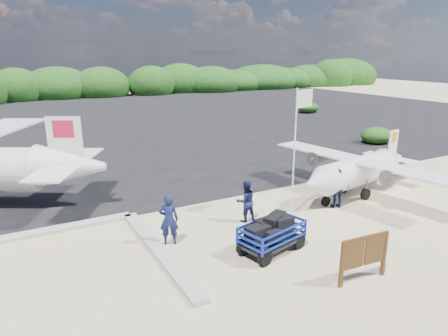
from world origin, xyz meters
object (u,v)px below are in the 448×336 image
(aircraft_large, at_px, (237,115))
(signboard, at_px, (361,281))
(crew_a, at_px, (169,220))
(flagpole, at_px, (291,215))
(crew_b, at_px, (246,201))
(baggage_cart, at_px, (271,251))
(crew_c, at_px, (338,189))

(aircraft_large, bearing_deg, signboard, 95.31)
(crew_a, xyz_separation_m, aircraft_large, (17.89, 25.46, -0.94))
(flagpole, bearing_deg, crew_a, 179.73)
(crew_b, bearing_deg, baggage_cart, 84.67)
(flagpole, distance_m, crew_b, 2.23)
(baggage_cart, xyz_separation_m, crew_b, (0.59, 2.66, 0.87))
(baggage_cart, relative_size, signboard, 1.34)
(aircraft_large, bearing_deg, crew_b, 89.53)
(flagpole, distance_m, crew_c, 2.51)
(crew_c, bearing_deg, crew_a, 13.52)
(baggage_cart, relative_size, aircraft_large, 0.14)
(crew_c, bearing_deg, baggage_cart, 37.36)
(flagpole, height_order, signboard, flagpole)
(flagpole, relative_size, aircraft_large, 0.31)
(crew_a, bearing_deg, crew_b, -149.23)
(signboard, distance_m, crew_a, 6.65)
(flagpole, distance_m, aircraft_large, 28.35)
(flagpole, bearing_deg, crew_b, 167.80)
(flagpole, relative_size, crew_c, 2.99)
(signboard, xyz_separation_m, crew_a, (-4.18, 5.09, 0.94))
(signboard, xyz_separation_m, crew_c, (3.62, 4.80, 0.89))
(baggage_cart, bearing_deg, crew_b, 64.15)
(crew_b, xyz_separation_m, aircraft_large, (14.43, 25.05, -0.87))
(crew_a, height_order, aircraft_large, aircraft_large)
(baggage_cart, bearing_deg, signboard, -78.63)
(crew_a, bearing_deg, aircraft_large, -101.06)
(crew_b, bearing_deg, crew_a, 13.87)
(flagpole, height_order, crew_c, flagpole)
(signboard, bearing_deg, crew_a, 133.86)
(baggage_cart, distance_m, crew_a, 3.77)
(flagpole, xyz_separation_m, aircraft_large, (12.42, 25.49, 0.00))
(baggage_cart, height_order, flagpole, flagpole)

